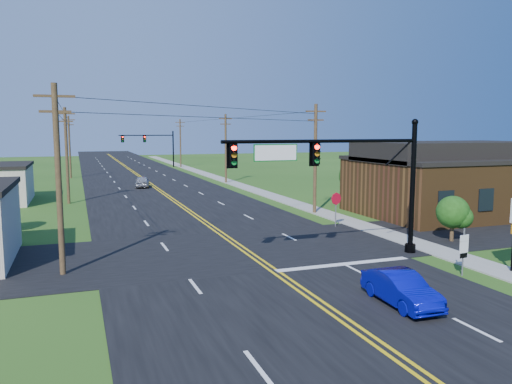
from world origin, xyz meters
name	(u,v)px	position (x,y,z in m)	size (l,w,h in m)	color
ground	(344,325)	(0.00, 0.00, 0.00)	(260.00, 260.00, 0.00)	#264A15
road_main	(149,184)	(0.00, 50.00, 0.02)	(16.00, 220.00, 0.04)	black
road_cross	(240,249)	(0.00, 12.00, 0.02)	(70.00, 10.00, 0.04)	black
sidewalk	(251,189)	(10.50, 40.00, 0.04)	(2.00, 160.00, 0.08)	gray
signal_mast_main	(342,171)	(4.34, 8.00, 4.75)	(11.30, 0.60, 7.48)	black
signal_mast_far	(150,143)	(4.44, 80.00, 4.55)	(10.98, 0.60, 7.48)	black
brick_building	(449,186)	(20.00, 18.00, 2.35)	(14.20, 11.20, 4.70)	#533517
utility_pole_left_a	(58,176)	(-9.50, 10.00, 4.72)	(1.80, 0.28, 9.00)	#3A2A1A
utility_pole_left_b	(67,154)	(-9.50, 35.00, 4.72)	(1.80, 0.28, 9.00)	#3A2A1A
utility_pole_left_c	(70,146)	(-9.50, 62.00, 4.72)	(1.80, 0.28, 9.00)	#3A2A1A
utility_pole_right_a	(315,157)	(9.80, 22.00, 4.72)	(1.80, 0.28, 9.00)	#3A2A1A
utility_pole_right_b	(226,147)	(9.80, 48.00, 4.72)	(1.80, 0.28, 9.00)	#3A2A1A
utility_pole_right_c	(180,142)	(9.80, 78.00, 4.72)	(1.80, 0.28, 9.00)	#3A2A1A
tree_right_back	(355,176)	(16.00, 26.00, 2.60)	(3.00, 3.00, 4.10)	#3A2A1A
shrub_corner	(453,212)	(13.00, 9.50, 1.85)	(2.00, 2.00, 2.86)	#3A2A1A
blue_car	(401,289)	(3.08, 0.99, 0.65)	(1.38, 3.95, 1.30)	#070CA8
distant_car	(142,182)	(-1.26, 46.21, 0.68)	(1.60, 3.97, 1.35)	#ADADB1
route_sign	(464,248)	(8.28, 3.37, 1.34)	(0.57, 0.13, 2.29)	slate
stop_sign	(336,202)	(8.50, 16.03, 1.80)	(0.88, 0.23, 2.50)	slate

